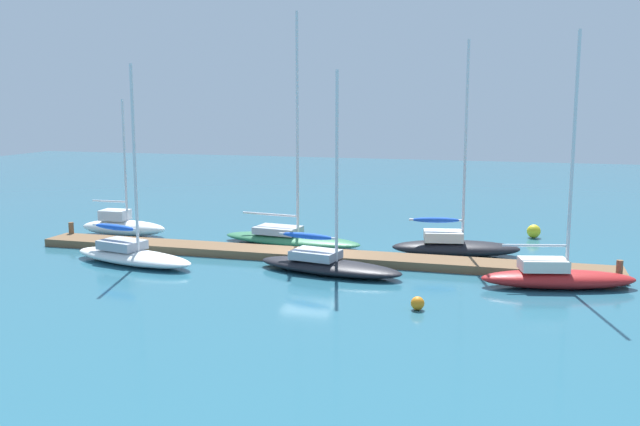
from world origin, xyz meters
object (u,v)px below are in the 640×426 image
sailboat_2 (290,236)px  sailboat_4 (454,244)px  mooring_buoy_orange (418,303)px  sailboat_3 (327,263)px  sailboat_1 (131,253)px  sailboat_5 (557,275)px  sailboat_0 (123,225)px  mooring_buoy_yellow (534,231)px

sailboat_2 → sailboat_4: bearing=6.3°
mooring_buoy_orange → sailboat_3: bearing=136.4°
sailboat_4 → sailboat_3: bearing=-144.5°
sailboat_2 → mooring_buoy_orange: (8.40, -10.05, -0.22)m
sailboat_1 → sailboat_5: (19.40, 1.01, 0.05)m
sailboat_1 → mooring_buoy_orange: 14.77m
sailboat_2 → sailboat_3: (3.64, -5.51, -0.01)m
sailboat_3 → sailboat_0: bearing=168.8°
sailboat_4 → mooring_buoy_orange: bearing=-102.7°
sailboat_4 → mooring_buoy_yellow: bearing=46.0°
sailboat_1 → sailboat_5: sailboat_5 is taller
sailboat_5 → mooring_buoy_yellow: size_ratio=13.78×
mooring_buoy_yellow → sailboat_2: bearing=-155.8°
sailboat_2 → sailboat_1: bearing=-125.6°
mooring_buoy_orange → sailboat_2: bearing=129.9°
sailboat_3 → mooring_buoy_yellow: size_ratio=11.84×
sailboat_3 → mooring_buoy_yellow: (9.08, 11.24, -0.09)m
sailboat_3 → sailboat_5: (9.88, 0.22, 0.08)m
sailboat_2 → sailboat_4: (8.79, -0.18, 0.09)m
mooring_buoy_yellow → sailboat_3: bearing=-128.9°
sailboat_3 → sailboat_5: size_ratio=0.86×
mooring_buoy_yellow → sailboat_1: bearing=-147.1°
sailboat_1 → sailboat_4: 15.90m
sailboat_3 → mooring_buoy_orange: size_ratio=17.63×
sailboat_4 → sailboat_2: bearing=168.4°
mooring_buoy_yellow → sailboat_5: bearing=-85.9°
sailboat_1 → sailboat_3: bearing=18.2°
sailboat_1 → sailboat_5: bearing=16.4°
sailboat_2 → mooring_buoy_yellow: sailboat_2 is taller
mooring_buoy_yellow → sailboat_0: bearing=-165.7°
sailboat_3 → sailboat_4: (5.15, 5.33, 0.09)m
sailboat_0 → mooring_buoy_orange: 21.07m
sailboat_0 → sailboat_5: sailboat_5 is taller
sailboat_3 → sailboat_1: bearing=-165.0°
sailboat_0 → sailboat_2: (10.16, 0.09, -0.11)m
sailboat_5 → mooring_buoy_orange: bearing=-150.8°
sailboat_0 → mooring_buoy_yellow: sailboat_0 is taller
sailboat_2 → mooring_buoy_yellow: size_ratio=16.04×
sailboat_0 → sailboat_2: sailboat_2 is taller
sailboat_4 → mooring_buoy_orange: sailboat_4 is taller
sailboat_4 → mooring_buoy_yellow: size_ratio=13.94×
sailboat_0 → sailboat_1: sailboat_1 is taller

